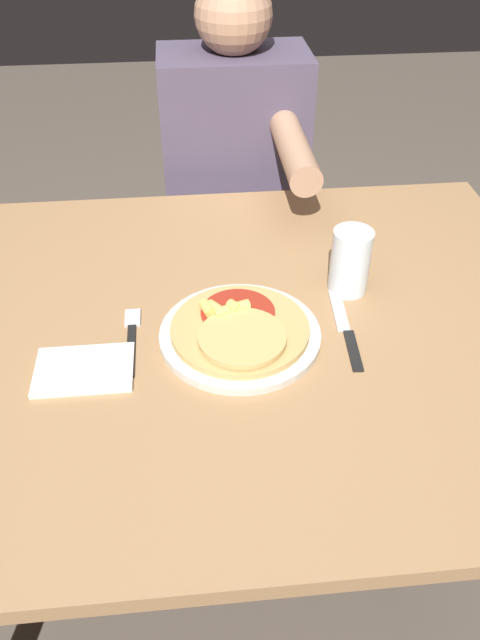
{
  "coord_description": "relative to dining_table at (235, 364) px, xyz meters",
  "views": [
    {
      "loc": [
        -0.07,
        -0.85,
        1.46
      ],
      "look_at": [
        0.01,
        -0.04,
        0.79
      ],
      "focal_mm": 35.0,
      "sensor_mm": 36.0,
      "label": 1
    }
  ],
  "objects": [
    {
      "name": "dining_table",
      "position": [
        0.0,
        0.0,
        0.0
      ],
      "size": [
        1.24,
        0.98,
        0.75
      ],
      "color": "#9E754C",
      "rests_on": "ground_plane"
    },
    {
      "name": "drinking_glass",
      "position": [
        0.22,
        0.08,
        0.16
      ],
      "size": [
        0.07,
        0.07,
        0.13
      ],
      "color": "silver",
      "rests_on": "dining_table"
    },
    {
      "name": "knife",
      "position": [
        0.19,
        -0.04,
        0.1
      ],
      "size": [
        0.03,
        0.22,
        0.0
      ],
      "color": "black",
      "rests_on": "dining_table"
    },
    {
      "name": "napkin",
      "position": [
        -0.25,
        -0.1,
        0.1
      ],
      "size": [
        0.16,
        0.11,
        0.01
      ],
      "color": "silver",
      "rests_on": "dining_table"
    },
    {
      "name": "ground_plane",
      "position": [
        0.0,
        0.0,
        -0.65
      ],
      "size": [
        8.0,
        8.0,
        0.0
      ],
      "primitive_type": "plane",
      "color": "brown"
    },
    {
      "name": "person_diner",
      "position": [
        0.07,
        0.69,
        0.04
      ],
      "size": [
        0.37,
        0.52,
        1.18
      ],
      "color": "#2D2D38",
      "rests_on": "ground_plane"
    },
    {
      "name": "plate",
      "position": [
        0.01,
        -0.04,
        0.1
      ],
      "size": [
        0.28,
        0.28,
        0.01
      ],
      "color": "beige",
      "rests_on": "dining_table"
    },
    {
      "name": "fork",
      "position": [
        -0.18,
        -0.02,
        0.1
      ],
      "size": [
        0.03,
        0.18,
        0.0
      ],
      "color": "black",
      "rests_on": "dining_table"
    },
    {
      "name": "pizza",
      "position": [
        0.0,
        -0.04,
        0.12
      ],
      "size": [
        0.24,
        0.24,
        0.04
      ],
      "color": "tan",
      "rests_on": "plate"
    }
  ]
}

